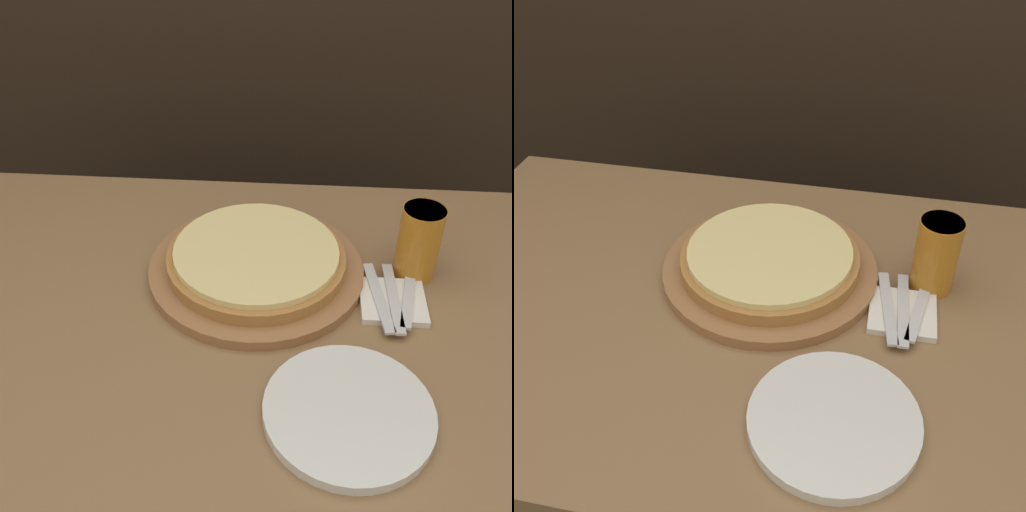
{
  "view_description": "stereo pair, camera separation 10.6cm",
  "coord_description": "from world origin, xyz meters",
  "views": [
    {
      "loc": [
        0.08,
        -0.74,
        1.44
      ],
      "look_at": [
        0.01,
        0.09,
        0.79
      ],
      "focal_mm": 42.0,
      "sensor_mm": 36.0,
      "label": 1
    },
    {
      "loc": [
        0.18,
        -0.73,
        1.44
      ],
      "look_at": [
        0.01,
        0.09,
        0.79
      ],
      "focal_mm": 42.0,
      "sensor_mm": 36.0,
      "label": 2
    }
  ],
  "objects": [
    {
      "name": "pizza_on_board",
      "position": [
        0.01,
        0.09,
        0.77
      ],
      "size": [
        0.38,
        0.38,
        0.06
      ],
      "color": "#99663D",
      "rests_on": "dining_table"
    },
    {
      "name": "napkin_stack",
      "position": [
        0.25,
        0.02,
        0.75
      ],
      "size": [
        0.11,
        0.11,
        0.01
      ],
      "color": "white",
      "rests_on": "dining_table"
    },
    {
      "name": "fork",
      "position": [
        0.22,
        0.02,
        0.76
      ],
      "size": [
        0.04,
        0.18,
        0.0
      ],
      "color": "silver",
      "rests_on": "napkin_stack"
    },
    {
      "name": "dining_table",
      "position": [
        0.0,
        0.0,
        0.37
      ],
      "size": [
        1.28,
        0.81,
        0.75
      ],
      "color": "olive",
      "rests_on": "ground_plane"
    },
    {
      "name": "dinner_plate",
      "position": [
        0.16,
        -0.21,
        0.76
      ],
      "size": [
        0.24,
        0.24,
        0.02
      ],
      "color": "silver",
      "rests_on": "dining_table"
    },
    {
      "name": "spoon",
      "position": [
        0.27,
        0.02,
        0.76
      ],
      "size": [
        0.04,
        0.15,
        0.0
      ],
      "color": "silver",
      "rests_on": "napkin_stack"
    },
    {
      "name": "beer_glass",
      "position": [
        0.3,
        0.11,
        0.82
      ],
      "size": [
        0.07,
        0.07,
        0.14
      ],
      "color": "#B7701E",
      "rests_on": "dining_table"
    },
    {
      "name": "dinner_knife",
      "position": [
        0.25,
        0.02,
        0.76
      ],
      "size": [
        0.02,
        0.18,
        0.0
      ],
      "color": "silver",
      "rests_on": "napkin_stack"
    }
  ]
}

